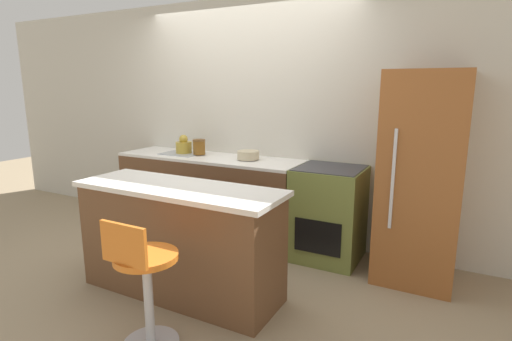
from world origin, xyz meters
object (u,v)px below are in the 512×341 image
(oven_range, at_px, (328,213))
(refrigerator, at_px, (421,179))
(stool_chair, at_px, (145,283))
(mixing_bowl, at_px, (248,155))
(kettle, at_px, (184,146))

(oven_range, bearing_deg, refrigerator, -2.18)
(oven_range, height_order, stool_chair, oven_range)
(stool_chair, distance_m, mixing_bowl, 2.00)
(oven_range, relative_size, stool_chair, 1.02)
(oven_range, height_order, refrigerator, refrigerator)
(refrigerator, height_order, stool_chair, refrigerator)
(stool_chair, relative_size, mixing_bowl, 3.86)
(kettle, xyz_separation_m, mixing_bowl, (0.85, -0.00, -0.04))
(stool_chair, bearing_deg, mixing_bowl, 99.34)
(mixing_bowl, bearing_deg, kettle, 180.00)
(stool_chair, height_order, kettle, kettle)
(refrigerator, relative_size, mixing_bowl, 7.77)
(refrigerator, xyz_separation_m, mixing_bowl, (-1.71, 0.05, 0.06))
(refrigerator, distance_m, stool_chair, 2.37)
(kettle, bearing_deg, stool_chair, -58.73)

